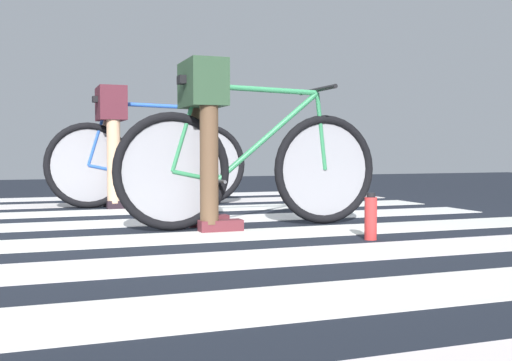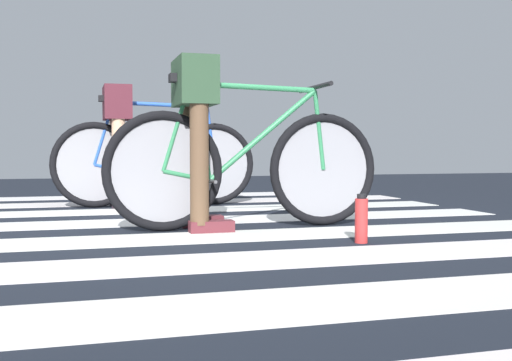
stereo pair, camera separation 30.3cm
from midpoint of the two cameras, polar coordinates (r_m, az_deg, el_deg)
name	(u,v)px [view 1 (the left image)]	position (r m, az deg, el deg)	size (l,w,h in m)	color
ground	(150,232)	(3.73, -12.18, -4.86)	(18.00, 14.00, 0.02)	black
crosswalk_markings	(157,229)	(3.75, -11.56, -4.61)	(5.43, 5.77, 0.00)	silver
bicycle_1_of_2	(251,166)	(3.79, -2.60, 1.33)	(1.74, 0.52, 0.93)	black
cyclist_1_of_2	(203,121)	(3.71, -7.21, 5.60)	(0.31, 0.41, 1.03)	brown
bicycle_2_of_2	(149,162)	(5.30, -11.60, 1.72)	(1.74, 0.52, 0.93)	black
cyclist_2_of_2	(112,130)	(5.26, -14.99, 4.62)	(0.32, 0.41, 1.01)	tan
water_bottle	(371,217)	(3.29, 8.39, -3.54)	(0.07, 0.07, 0.26)	red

